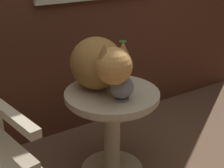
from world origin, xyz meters
TOP-DOWN VIEW (x-y plane):
  - wicker_side_table at (0.10, 0.24)m, footprint 0.56×0.56m
  - cat at (0.06, 0.31)m, footprint 0.34×0.69m
  - pewter_vase_with_ivy at (0.09, 0.13)m, footprint 0.13×0.13m

SIDE VIEW (x-z plane):
  - wicker_side_table at x=0.10m, z-range 0.12..0.70m
  - pewter_vase_with_ivy at x=0.09m, z-range 0.51..0.83m
  - cat at x=0.06m, z-range 0.57..0.91m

